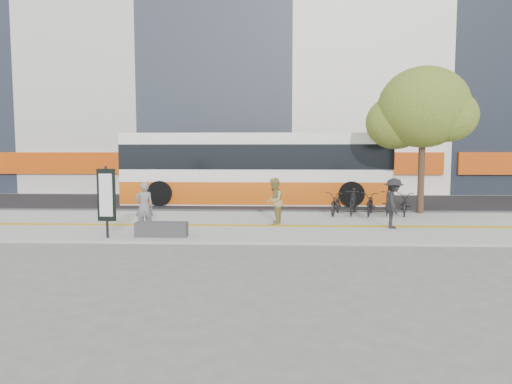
{
  "coord_description": "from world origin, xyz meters",
  "views": [
    {
      "loc": [
        0.92,
        -15.0,
        2.69
      ],
      "look_at": [
        0.21,
        2.0,
        1.2
      ],
      "focal_mm": 31.79,
      "sensor_mm": 36.0,
      "label": 1
    }
  ],
  "objects_px": {
    "bus": "(256,171)",
    "seated_woman": "(144,207)",
    "bench": "(162,229)",
    "pedestrian_dark": "(394,203)",
    "street_tree": "(422,110)",
    "pedestrian_tan": "(274,201)",
    "signboard": "(106,196)"
  },
  "relations": [
    {
      "from": "bench",
      "to": "signboard",
      "type": "relative_size",
      "value": 0.73
    },
    {
      "from": "street_tree",
      "to": "bus",
      "type": "bearing_deg",
      "value": 153.07
    },
    {
      "from": "seated_woman",
      "to": "pedestrian_tan",
      "type": "distance_m",
      "value": 4.61
    },
    {
      "from": "bus",
      "to": "pedestrian_dark",
      "type": "bearing_deg",
      "value": -57.01
    },
    {
      "from": "bus",
      "to": "signboard",
      "type": "bearing_deg",
      "value": -112.46
    },
    {
      "from": "bench",
      "to": "seated_woman",
      "type": "xyz_separation_m",
      "value": [
        -0.8,
        0.9,
        0.6
      ]
    },
    {
      "from": "seated_woman",
      "to": "street_tree",
      "type": "bearing_deg",
      "value": -178.17
    },
    {
      "from": "seated_woman",
      "to": "pedestrian_tan",
      "type": "bearing_deg",
      "value": 177.51
    },
    {
      "from": "bench",
      "to": "bus",
      "type": "distance_m",
      "value": 10.13
    },
    {
      "from": "seated_woman",
      "to": "pedestrian_dark",
      "type": "xyz_separation_m",
      "value": [
        8.41,
        0.98,
        0.05
      ]
    },
    {
      "from": "bench",
      "to": "bus",
      "type": "height_order",
      "value": "bus"
    },
    {
      "from": "bus",
      "to": "pedestrian_dark",
      "type": "relative_size",
      "value": 7.77
    },
    {
      "from": "seated_woman",
      "to": "pedestrian_dark",
      "type": "distance_m",
      "value": 8.47
    },
    {
      "from": "bus",
      "to": "seated_woman",
      "type": "distance_m",
      "value": 9.45
    },
    {
      "from": "bus",
      "to": "pedestrian_tan",
      "type": "distance_m",
      "value": 7.22
    },
    {
      "from": "bench",
      "to": "signboard",
      "type": "xyz_separation_m",
      "value": [
        -1.6,
        -0.31,
        1.06
      ]
    },
    {
      "from": "signboard",
      "to": "street_tree",
      "type": "bearing_deg",
      "value": 29.07
    },
    {
      "from": "street_tree",
      "to": "bus",
      "type": "relative_size",
      "value": 0.47
    },
    {
      "from": "street_tree",
      "to": "pedestrian_dark",
      "type": "xyz_separation_m",
      "value": [
        -2.17,
        -4.14,
        -3.57
      ]
    },
    {
      "from": "seated_woman",
      "to": "pedestrian_tan",
      "type": "height_order",
      "value": "pedestrian_tan"
    },
    {
      "from": "pedestrian_tan",
      "to": "pedestrian_dark",
      "type": "bearing_deg",
      "value": 90.03
    },
    {
      "from": "signboard",
      "to": "street_tree",
      "type": "relative_size",
      "value": 0.35
    },
    {
      "from": "signboard",
      "to": "bus",
      "type": "distance_m",
      "value": 10.83
    },
    {
      "from": "signboard",
      "to": "pedestrian_dark",
      "type": "height_order",
      "value": "signboard"
    },
    {
      "from": "street_tree",
      "to": "pedestrian_tan",
      "type": "distance_m",
      "value": 8.01
    },
    {
      "from": "bench",
      "to": "signboard",
      "type": "bearing_deg",
      "value": -169.19
    },
    {
      "from": "bus",
      "to": "pedestrian_dark",
      "type": "distance_m",
      "value": 9.36
    },
    {
      "from": "street_tree",
      "to": "pedestrian_tan",
      "type": "xyz_separation_m",
      "value": [
        -6.29,
        -3.43,
        -3.59
      ]
    },
    {
      "from": "bench",
      "to": "pedestrian_dark",
      "type": "bearing_deg",
      "value": 13.87
    },
    {
      "from": "bus",
      "to": "pedestrian_tan",
      "type": "relative_size",
      "value": 7.98
    },
    {
      "from": "signboard",
      "to": "street_tree",
      "type": "xyz_separation_m",
      "value": [
        11.38,
        6.33,
        3.15
      ]
    },
    {
      "from": "bench",
      "to": "pedestrian_tan",
      "type": "distance_m",
      "value": 4.4
    }
  ]
}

